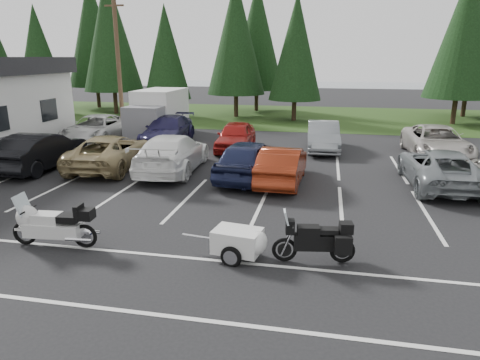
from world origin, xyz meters
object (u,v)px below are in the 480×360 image
Objects in this scene: car_near_3 at (173,153)px; car_near_5 at (282,165)px; car_far_4 at (436,142)px; car_far_0 at (96,129)px; touring_motorcycle at (53,221)px; adventure_motorcycle at (314,236)px; car_near_6 at (440,168)px; car_far_1 at (168,130)px; car_near_0 at (18,149)px; car_near_2 at (111,152)px; car_near_1 at (41,151)px; utility_pole at (118,60)px; car_near_4 at (248,159)px; car_far_2 at (236,136)px; cargo_trailer at (237,244)px; box_truck at (155,114)px; car_far_3 at (323,136)px.

car_near_3 is 1.27× the size of car_near_5.
car_far_4 reaches higher than car_near_5.
car_far_0 reaches higher than touring_motorcycle.
car_far_0 reaches higher than adventure_motorcycle.
car_far_1 is at bearing -25.62° from car_near_6.
car_near_6 is 18.76m from car_far_0.
car_near_0 is 1.99× the size of adventure_motorcycle.
car_near_2 is 0.97× the size of car_far_0.
car_near_0 is 0.88× the size of car_near_1.
utility_pole is 1.85× the size of car_near_4.
utility_pole reaches higher than car_far_2.
car_near_5 is (10.89, -0.09, -0.09)m from car_near_1.
cargo_trailer is at bearing 103.37° from car_near_4.
car_near_4 is at bearing 0.93° from car_near_6.
car_near_1 is 12.65m from cargo_trailer.
car_near_5 is at bearing -44.56° from box_truck.
car_near_4 is (7.48, -8.41, -0.62)m from box_truck.
car_near_3 is 5.01m from car_near_5.
car_near_6 is 2.04× the size of touring_motorcycle.
car_near_4 reaches higher than car_near_2.
car_near_0 is 7.46m from car_near_3.
car_far_4 is at bearing 42.29° from touring_motorcycle.
utility_pole is 1.64× the size of car_near_2.
car_near_6 is 3.15× the size of cargo_trailer.
utility_pole is 3.44× the size of touring_motorcycle.
car_far_1 is 8.86m from car_far_3.
car_near_5 is (8.93, -8.79, -0.71)m from box_truck.
box_truck reaches higher than car_near_0.
box_truck is 0.99× the size of car_far_4.
car_far_2 is at bearing -15.98° from car_far_1.
car_far_4 is (10.24, 0.29, 0.02)m from car_far_2.
car_near_2 is at bearing 0.96° from car_near_4.
utility_pole is at bearing 120.85° from adventure_motorcycle.
car_near_2 is at bearing 132.19° from adventure_motorcycle.
car_far_3 is (1.51, 6.71, 0.03)m from car_near_5.
car_near_6 is (18.45, 0.23, -0.02)m from car_near_0.
car_near_4 is at bearing -39.84° from utility_pole.
car_far_1 is at bearing -53.10° from box_truck.
car_near_3 reaches higher than car_near_2.
touring_motorcycle is at bearing 102.47° from car_near_2.
car_near_1 is 6.47m from car_far_0.
utility_pole is 1.58× the size of car_near_3.
adventure_motorcycle is (-4.58, -7.51, -0.06)m from car_near_6.
car_near_2 reaches higher than touring_motorcycle.
car_near_6 is at bearing -22.74° from car_far_0.
box_truck reaches higher than car_near_3.
car_near_1 is at bearing 4.01° from car_near_3.
car_far_1 is at bearing -2.37° from car_far_0.
car_near_5 is (7.90, -0.86, -0.02)m from car_near_2.
car_near_0 is 20.30m from car_far_4.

